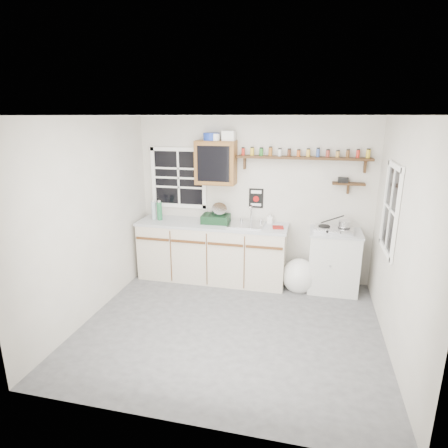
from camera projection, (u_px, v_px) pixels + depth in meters
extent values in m
cube|color=#4C4C4E|center=(231.00, 326.00, 4.64)|extent=(3.60, 3.20, 0.02)
cube|color=white|center=(232.00, 115.00, 3.94)|extent=(3.60, 3.20, 0.02)
cube|color=#BAB4A7|center=(90.00, 219.00, 4.68)|extent=(0.02, 3.20, 2.50)
cube|color=#BAB4A7|center=(401.00, 240.00, 3.89)|extent=(0.02, 3.20, 2.50)
cube|color=#BAB4A7|center=(253.00, 200.00, 5.79)|extent=(3.60, 0.02, 2.50)
cube|color=#BAB4A7|center=(186.00, 290.00, 2.78)|extent=(3.60, 0.02, 2.50)
cube|color=beige|center=(212.00, 253.00, 5.86)|extent=(2.27, 0.60, 0.88)
cube|color=#A3A6AB|center=(212.00, 224.00, 5.73)|extent=(2.31, 0.62, 0.04)
cube|color=#573216|center=(152.00, 239.00, 5.68)|extent=(0.53, 0.02, 0.03)
cube|color=#573216|center=(188.00, 242.00, 5.55)|extent=(0.53, 0.02, 0.03)
cube|color=#573216|center=(225.00, 245.00, 5.43)|extent=(0.53, 0.02, 0.03)
cube|color=#573216|center=(264.00, 248.00, 5.31)|extent=(0.53, 0.02, 0.03)
cube|color=silver|center=(333.00, 262.00, 5.48)|extent=(0.70, 0.55, 0.88)
cube|color=#A3A6AB|center=(336.00, 232.00, 5.35)|extent=(0.73, 0.57, 0.03)
cube|color=silver|center=(246.00, 225.00, 5.61)|extent=(0.52, 0.44, 0.03)
cylinder|color=silver|center=(251.00, 214.00, 5.71)|extent=(0.02, 0.02, 0.28)
cylinder|color=silver|center=(251.00, 206.00, 5.61)|extent=(0.02, 0.14, 0.02)
cube|color=brown|center=(216.00, 163.00, 5.61)|extent=(0.60, 0.30, 0.65)
cube|color=black|center=(213.00, 164.00, 5.45)|extent=(0.48, 0.02, 0.52)
cylinder|color=#173197|center=(211.00, 137.00, 5.51)|extent=(0.24, 0.24, 0.11)
cube|color=white|center=(229.00, 136.00, 5.45)|extent=(0.18, 0.15, 0.14)
cylinder|color=white|center=(216.00, 137.00, 5.45)|extent=(0.12, 0.12, 0.10)
cube|color=#331D0E|center=(303.00, 158.00, 5.36)|extent=(1.91, 0.18, 0.04)
cube|color=#331D0E|center=(245.00, 163.00, 5.61)|extent=(0.03, 0.10, 0.18)
cube|color=#331D0E|center=(365.00, 166.00, 5.24)|extent=(0.03, 0.10, 0.18)
cylinder|color=red|center=(243.00, 152.00, 5.53)|extent=(0.05, 0.05, 0.10)
cylinder|color=black|center=(243.00, 148.00, 5.51)|extent=(0.04, 0.04, 0.02)
cylinder|color=gold|center=(252.00, 152.00, 5.50)|extent=(0.06, 0.06, 0.11)
cylinder|color=black|center=(252.00, 147.00, 5.48)|extent=(0.05, 0.05, 0.02)
cylinder|color=#267226|center=(261.00, 152.00, 5.47)|extent=(0.06, 0.06, 0.10)
cylinder|color=black|center=(261.00, 148.00, 5.45)|extent=(0.05, 0.05, 0.02)
cylinder|color=#99591E|center=(270.00, 152.00, 5.44)|extent=(0.05, 0.05, 0.12)
cylinder|color=black|center=(271.00, 147.00, 5.42)|extent=(0.05, 0.05, 0.02)
cylinder|color=silver|center=(280.00, 153.00, 5.41)|extent=(0.06, 0.06, 0.10)
cylinder|color=black|center=(280.00, 149.00, 5.40)|extent=(0.05, 0.05, 0.02)
cylinder|color=#4C2614|center=(289.00, 153.00, 5.38)|extent=(0.05, 0.05, 0.09)
cylinder|color=black|center=(289.00, 149.00, 5.37)|extent=(0.05, 0.05, 0.02)
cylinder|color=#B24C19|center=(299.00, 153.00, 5.35)|extent=(0.05, 0.05, 0.09)
cylinder|color=black|center=(299.00, 150.00, 5.34)|extent=(0.05, 0.05, 0.02)
cylinder|color=gold|center=(308.00, 153.00, 5.32)|extent=(0.05, 0.05, 0.10)
cylinder|color=black|center=(308.00, 149.00, 5.31)|extent=(0.05, 0.05, 0.02)
cylinder|color=#334C8C|center=(318.00, 153.00, 5.29)|extent=(0.05, 0.05, 0.11)
cylinder|color=black|center=(318.00, 148.00, 5.27)|extent=(0.04, 0.04, 0.02)
cylinder|color=maroon|center=(328.00, 154.00, 5.27)|extent=(0.05, 0.05, 0.09)
cylinder|color=black|center=(328.00, 150.00, 5.25)|extent=(0.05, 0.05, 0.02)
cylinder|color=#BF8C3F|center=(338.00, 154.00, 5.24)|extent=(0.05, 0.05, 0.08)
cylinder|color=black|center=(338.00, 151.00, 5.22)|extent=(0.05, 0.05, 0.02)
cylinder|color=brown|center=(348.00, 154.00, 5.21)|extent=(0.05, 0.05, 0.10)
cylinder|color=black|center=(348.00, 150.00, 5.19)|extent=(0.04, 0.04, 0.02)
cylinder|color=red|center=(358.00, 154.00, 5.18)|extent=(0.05, 0.05, 0.11)
cylinder|color=black|center=(358.00, 150.00, 5.16)|extent=(0.04, 0.04, 0.02)
cylinder|color=gold|center=(368.00, 154.00, 5.15)|extent=(0.06, 0.06, 0.11)
cylinder|color=black|center=(369.00, 149.00, 5.13)|extent=(0.05, 0.05, 0.02)
cube|color=#331D0E|center=(349.00, 184.00, 5.32)|extent=(0.45, 0.15, 0.03)
cube|color=#331D0E|center=(348.00, 189.00, 5.38)|extent=(0.03, 0.08, 0.14)
cube|color=black|center=(343.00, 180.00, 5.32)|extent=(0.14, 0.10, 0.07)
cube|color=black|center=(256.00, 198.00, 5.75)|extent=(0.22, 0.01, 0.30)
cube|color=white|center=(256.00, 192.00, 5.72)|extent=(0.16, 0.00, 0.05)
cylinder|color=#A50C0C|center=(256.00, 199.00, 5.75)|extent=(0.09, 0.01, 0.09)
cube|color=white|center=(256.00, 205.00, 5.77)|extent=(0.16, 0.00, 0.04)
cube|color=black|center=(179.00, 178.00, 5.95)|extent=(0.85, 0.02, 0.90)
cube|color=white|center=(179.00, 178.00, 5.95)|extent=(0.93, 0.03, 0.98)
cube|color=black|center=(391.00, 209.00, 4.36)|extent=(0.02, 0.70, 1.00)
cube|color=white|center=(391.00, 209.00, 4.36)|extent=(0.03, 0.78, 1.08)
cylinder|color=#A3B7BF|center=(154.00, 210.00, 5.91)|extent=(0.07, 0.07, 0.28)
cylinder|color=white|center=(153.00, 201.00, 5.87)|extent=(0.04, 0.04, 0.03)
cylinder|color=#246C3F|center=(160.00, 211.00, 5.87)|extent=(0.08, 0.08, 0.28)
cylinder|color=white|center=(159.00, 201.00, 5.83)|extent=(0.05, 0.05, 0.03)
cube|color=black|center=(216.00, 219.00, 5.74)|extent=(0.42, 0.32, 0.12)
cylinder|color=silver|center=(219.00, 211.00, 5.69)|extent=(0.31, 0.33, 0.25)
imported|color=silver|center=(270.00, 218.00, 5.68)|extent=(0.08, 0.08, 0.17)
cube|color=maroon|center=(278.00, 227.00, 5.47)|extent=(0.18, 0.16, 0.02)
cube|color=silver|center=(334.00, 229.00, 5.33)|extent=(0.57, 0.34, 0.07)
cylinder|color=black|center=(324.00, 226.00, 5.35)|extent=(0.16, 0.16, 0.01)
cylinder|color=black|center=(344.00, 227.00, 5.29)|extent=(0.16, 0.16, 0.01)
cylinder|color=silver|center=(344.00, 224.00, 5.28)|extent=(0.16, 0.16, 0.10)
cylinder|color=black|center=(332.00, 219.00, 5.38)|extent=(0.31, 0.10, 0.16)
ellipsoid|color=white|center=(299.00, 276.00, 5.53)|extent=(0.46, 0.42, 0.48)
cone|color=white|center=(301.00, 262.00, 5.46)|extent=(0.13, 0.13, 0.13)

